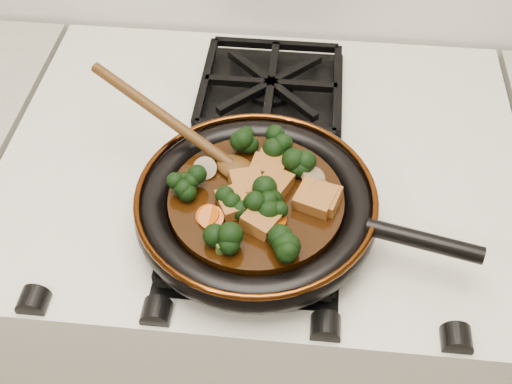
# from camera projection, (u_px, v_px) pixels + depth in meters

# --- Properties ---
(stove) EXTENTS (0.76, 0.60, 0.90)m
(stove) POSITION_uv_depth(u_px,v_px,m) (261.00, 315.00, 1.28)
(stove) COLOR silver
(stove) RESTS_ON ground
(burner_grate_front) EXTENTS (0.23, 0.23, 0.03)m
(burner_grate_front) POSITION_uv_depth(u_px,v_px,m) (253.00, 224.00, 0.84)
(burner_grate_front) COLOR black
(burner_grate_front) RESTS_ON stove
(burner_grate_back) EXTENTS (0.23, 0.23, 0.03)m
(burner_grate_back) POSITION_uv_depth(u_px,v_px,m) (271.00, 88.00, 1.02)
(burner_grate_back) COLOR black
(burner_grate_back) RESTS_ON stove
(skillet) EXTENTS (0.43, 0.31, 0.05)m
(skillet) POSITION_uv_depth(u_px,v_px,m) (258.00, 206.00, 0.82)
(skillet) COLOR black
(skillet) RESTS_ON burner_grate_front
(braising_sauce) EXTENTS (0.22, 0.22, 0.02)m
(braising_sauce) POSITION_uv_depth(u_px,v_px,m) (256.00, 203.00, 0.82)
(braising_sauce) COLOR black
(braising_sauce) RESTS_ON skillet
(tofu_cube_0) EXTENTS (0.05, 0.05, 0.03)m
(tofu_cube_0) POSITION_uv_depth(u_px,v_px,m) (233.00, 204.00, 0.79)
(tofu_cube_0) COLOR #905721
(tofu_cube_0) RESTS_ON braising_sauce
(tofu_cube_1) EXTENTS (0.05, 0.05, 0.03)m
(tofu_cube_1) POSITION_uv_depth(u_px,v_px,m) (324.00, 200.00, 0.80)
(tofu_cube_1) COLOR #905721
(tofu_cube_1) RESTS_ON braising_sauce
(tofu_cube_2) EXTENTS (0.04, 0.04, 0.02)m
(tofu_cube_2) POSITION_uv_depth(u_px,v_px,m) (265.00, 168.00, 0.83)
(tofu_cube_2) COLOR #905721
(tofu_cube_2) RESTS_ON braising_sauce
(tofu_cube_3) EXTENTS (0.05, 0.05, 0.03)m
(tofu_cube_3) POSITION_uv_depth(u_px,v_px,m) (247.00, 185.00, 0.81)
(tofu_cube_3) COLOR #905721
(tofu_cube_3) RESTS_ON braising_sauce
(tofu_cube_4) EXTENTS (0.06, 0.06, 0.03)m
(tofu_cube_4) POSITION_uv_depth(u_px,v_px,m) (262.00, 220.00, 0.77)
(tofu_cube_4) COLOR #905721
(tofu_cube_4) RESTS_ON braising_sauce
(tofu_cube_5) EXTENTS (0.04, 0.04, 0.02)m
(tofu_cube_5) POSITION_uv_depth(u_px,v_px,m) (271.00, 166.00, 0.84)
(tofu_cube_5) COLOR #905721
(tofu_cube_5) RESTS_ON braising_sauce
(tofu_cube_6) EXTENTS (0.05, 0.05, 0.02)m
(tofu_cube_6) POSITION_uv_depth(u_px,v_px,m) (275.00, 185.00, 0.81)
(tofu_cube_6) COLOR #905721
(tofu_cube_6) RESTS_ON braising_sauce
(tofu_cube_7) EXTENTS (0.06, 0.06, 0.03)m
(tofu_cube_7) POSITION_uv_depth(u_px,v_px,m) (315.00, 199.00, 0.80)
(tofu_cube_7) COLOR #905721
(tofu_cube_7) RESTS_ON braising_sauce
(tofu_cube_8) EXTENTS (0.05, 0.05, 0.02)m
(tofu_cube_8) POSITION_uv_depth(u_px,v_px,m) (260.00, 196.00, 0.80)
(tofu_cube_8) COLOR #905721
(tofu_cube_8) RESTS_ON braising_sauce
(broccoli_floret_0) EXTENTS (0.08, 0.08, 0.06)m
(broccoli_floret_0) POSITION_uv_depth(u_px,v_px,m) (186.00, 185.00, 0.81)
(broccoli_floret_0) COLOR black
(broccoli_floret_0) RESTS_ON braising_sauce
(broccoli_floret_1) EXTENTS (0.06, 0.07, 0.06)m
(broccoli_floret_1) POSITION_uv_depth(u_px,v_px,m) (282.00, 247.00, 0.74)
(broccoli_floret_1) COLOR black
(broccoli_floret_1) RESTS_ON braising_sauce
(broccoli_floret_2) EXTENTS (0.08, 0.08, 0.07)m
(broccoli_floret_2) POSITION_uv_depth(u_px,v_px,m) (283.00, 147.00, 0.86)
(broccoli_floret_2) COLOR black
(broccoli_floret_2) RESTS_ON braising_sauce
(broccoli_floret_3) EXTENTS (0.08, 0.09, 0.06)m
(broccoli_floret_3) POSITION_uv_depth(u_px,v_px,m) (261.00, 201.00, 0.79)
(broccoli_floret_3) COLOR black
(broccoli_floret_3) RESTS_ON braising_sauce
(broccoli_floret_4) EXTENTS (0.07, 0.07, 0.06)m
(broccoli_floret_4) POSITION_uv_depth(u_px,v_px,m) (220.00, 245.00, 0.74)
(broccoli_floret_4) COLOR black
(broccoli_floret_4) RESTS_ON braising_sauce
(broccoli_floret_5) EXTENTS (0.09, 0.08, 0.06)m
(broccoli_floret_5) POSITION_uv_depth(u_px,v_px,m) (269.00, 207.00, 0.78)
(broccoli_floret_5) COLOR black
(broccoli_floret_5) RESTS_ON braising_sauce
(broccoli_floret_6) EXTENTS (0.06, 0.06, 0.05)m
(broccoli_floret_6) POSITION_uv_depth(u_px,v_px,m) (232.00, 202.00, 0.79)
(broccoli_floret_6) COLOR black
(broccoli_floret_6) RESTS_ON braising_sauce
(broccoli_floret_7) EXTENTS (0.08, 0.08, 0.07)m
(broccoli_floret_7) POSITION_uv_depth(u_px,v_px,m) (301.00, 168.00, 0.83)
(broccoli_floret_7) COLOR black
(broccoli_floret_7) RESTS_ON braising_sauce
(broccoli_floret_8) EXTENTS (0.06, 0.06, 0.06)m
(broccoli_floret_8) POSITION_uv_depth(u_px,v_px,m) (247.00, 144.00, 0.86)
(broccoli_floret_8) COLOR black
(broccoli_floret_8) RESTS_ON braising_sauce
(carrot_coin_0) EXTENTS (0.03, 0.03, 0.02)m
(carrot_coin_0) POSITION_uv_depth(u_px,v_px,m) (274.00, 218.00, 0.78)
(carrot_coin_0) COLOR #BA4305
(carrot_coin_0) RESTS_ON braising_sauce
(carrot_coin_1) EXTENTS (0.03, 0.03, 0.02)m
(carrot_coin_1) POSITION_uv_depth(u_px,v_px,m) (211.00, 218.00, 0.78)
(carrot_coin_1) COLOR #BA4305
(carrot_coin_1) RESTS_ON braising_sauce
(carrot_coin_2) EXTENTS (0.03, 0.03, 0.02)m
(carrot_coin_2) POSITION_uv_depth(u_px,v_px,m) (208.00, 216.00, 0.78)
(carrot_coin_2) COLOR #BA4305
(carrot_coin_2) RESTS_ON braising_sauce
(carrot_coin_3) EXTENTS (0.03, 0.03, 0.02)m
(carrot_coin_3) POSITION_uv_depth(u_px,v_px,m) (281.00, 173.00, 0.83)
(carrot_coin_3) COLOR #BA4305
(carrot_coin_3) RESTS_ON braising_sauce
(mushroom_slice_0) EXTENTS (0.04, 0.04, 0.02)m
(mushroom_slice_0) POSITION_uv_depth(u_px,v_px,m) (313.00, 176.00, 0.82)
(mushroom_slice_0) COLOR #7C6248
(mushroom_slice_0) RESTS_ON braising_sauce
(mushroom_slice_1) EXTENTS (0.03, 0.03, 0.02)m
(mushroom_slice_1) POSITION_uv_depth(u_px,v_px,m) (205.00, 169.00, 0.83)
(mushroom_slice_1) COLOR #7C6248
(mushroom_slice_1) RESTS_ON braising_sauce
(mushroom_slice_2) EXTENTS (0.04, 0.04, 0.03)m
(mushroom_slice_2) POSITION_uv_depth(u_px,v_px,m) (319.00, 193.00, 0.80)
(mushroom_slice_2) COLOR #7C6248
(mushroom_slice_2) RESTS_ON braising_sauce
(wooden_spoon) EXTENTS (0.15, 0.10, 0.24)m
(wooden_spoon) POSITION_uv_depth(u_px,v_px,m) (194.00, 138.00, 0.85)
(wooden_spoon) COLOR #46290F
(wooden_spoon) RESTS_ON braising_sauce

